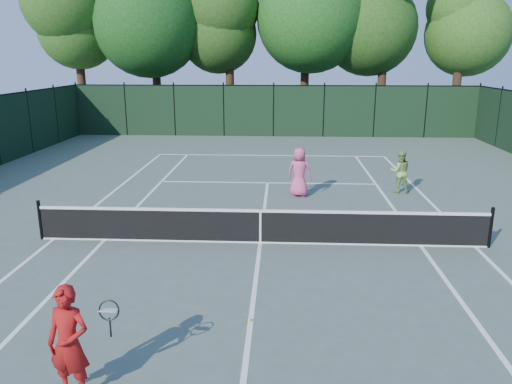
{
  "coord_description": "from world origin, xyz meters",
  "views": [
    {
      "loc": [
        0.52,
        -12.14,
        4.68
      ],
      "look_at": [
        -0.16,
        1.0,
        1.1
      ],
      "focal_mm": 35.0,
      "sensor_mm": 36.0,
      "label": 1
    }
  ],
  "objects_px": {
    "player_pink": "(299,172)",
    "player_green": "(400,172)",
    "coach": "(69,343)",
    "loose_ball_midcourt": "(250,320)"
  },
  "relations": [
    {
      "from": "player_pink",
      "to": "player_green",
      "type": "bearing_deg",
      "value": -154.62
    },
    {
      "from": "coach",
      "to": "player_pink",
      "type": "height_order",
      "value": "same"
    },
    {
      "from": "player_pink",
      "to": "loose_ball_midcourt",
      "type": "height_order",
      "value": "player_pink"
    },
    {
      "from": "player_pink",
      "to": "loose_ball_midcourt",
      "type": "xyz_separation_m",
      "value": [
        -1.16,
        -8.59,
        -0.82
      ]
    },
    {
      "from": "loose_ball_midcourt",
      "to": "coach",
      "type": "bearing_deg",
      "value": -137.11
    },
    {
      "from": "coach",
      "to": "player_pink",
      "type": "relative_size",
      "value": 1.0
    },
    {
      "from": "player_pink",
      "to": "loose_ball_midcourt",
      "type": "distance_m",
      "value": 8.71
    },
    {
      "from": "loose_ball_midcourt",
      "to": "player_green",
      "type": "bearing_deg",
      "value": 62.96
    },
    {
      "from": "coach",
      "to": "player_pink",
      "type": "xyz_separation_m",
      "value": [
        3.52,
        10.79,
        -0.0
      ]
    },
    {
      "from": "player_pink",
      "to": "player_green",
      "type": "xyz_separation_m",
      "value": [
        3.57,
        0.67,
        -0.09
      ]
    }
  ]
}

